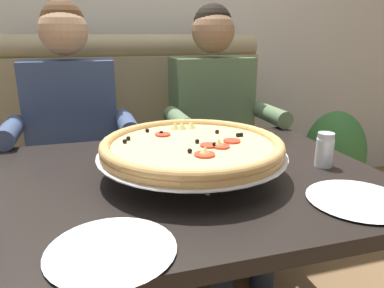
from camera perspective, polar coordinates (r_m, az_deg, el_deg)
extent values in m
cube|color=#998966|center=(2.02, -6.99, -9.73)|extent=(1.53, 0.60, 0.46)
cube|color=#998966|center=(2.24, -9.10, 5.22)|extent=(1.53, 0.18, 0.65)
cylinder|color=#998966|center=(2.19, -9.57, 14.86)|extent=(1.53, 0.14, 0.14)
cube|color=black|center=(1.12, -0.92, -5.80)|extent=(1.19, 0.90, 0.04)
cylinder|color=black|center=(1.60, -23.84, -14.20)|extent=(0.06, 0.06, 0.68)
cylinder|color=black|center=(1.77, 12.45, -9.97)|extent=(0.06, 0.06, 0.68)
cube|color=#2D3342|center=(1.65, -17.83, -5.15)|extent=(0.34, 0.40, 0.15)
cylinder|color=#2D3342|center=(1.58, -20.72, -19.16)|extent=(0.11, 0.11, 0.46)
cylinder|color=#2D3342|center=(1.57, -13.05, -18.63)|extent=(0.11, 0.11, 0.46)
cube|color=#38476B|center=(1.80, -18.33, 3.50)|extent=(0.40, 0.22, 0.56)
cylinder|color=#38476B|center=(1.61, -26.76, 1.74)|extent=(0.08, 0.28, 0.08)
cylinder|color=#38476B|center=(1.59, -10.25, 3.14)|extent=(0.08, 0.28, 0.08)
sphere|color=tan|center=(1.73, -19.63, 16.46)|extent=(0.21, 0.21, 0.21)
sphere|color=#472D19|center=(1.75, -19.73, 17.60)|extent=(0.19, 0.19, 0.19)
cube|color=#2D3342|center=(1.76, 5.22, -2.96)|extent=(0.34, 0.40, 0.15)
cylinder|color=#2D3342|center=(1.65, 4.87, -16.19)|extent=(0.11, 0.11, 0.46)
cylinder|color=#2D3342|center=(1.73, 11.29, -14.92)|extent=(0.11, 0.11, 0.46)
cube|color=#56704C|center=(1.90, 2.96, 5.04)|extent=(0.40, 0.22, 0.56)
cylinder|color=#56704C|center=(1.62, -2.15, 3.73)|extent=(0.08, 0.28, 0.08)
cylinder|color=#56704C|center=(1.79, 12.30, 4.60)|extent=(0.08, 0.28, 0.08)
sphere|color=#997051|center=(1.84, 3.37, 17.34)|extent=(0.21, 0.21, 0.21)
sphere|color=black|center=(1.85, 3.28, 18.42)|extent=(0.19, 0.19, 0.19)
cylinder|color=silver|center=(0.96, 2.52, -6.16)|extent=(0.01, 0.01, 0.07)
cylinder|color=silver|center=(1.14, -7.29, -2.60)|extent=(0.01, 0.01, 0.07)
cylinder|color=silver|center=(1.20, 4.89, -1.45)|extent=(0.01, 0.01, 0.07)
torus|color=silver|center=(1.09, 0.01, -1.87)|extent=(0.31, 0.31, 0.01)
cylinder|color=silver|center=(1.08, 0.01, -1.47)|extent=(0.56, 0.56, 0.00)
cylinder|color=tan|center=(1.08, 0.01, -0.92)|extent=(0.54, 0.54, 0.02)
torus|color=tan|center=(1.07, 0.01, 0.05)|extent=(0.54, 0.54, 0.03)
cylinder|color=#E5C17A|center=(1.08, 0.01, -0.21)|extent=(0.48, 0.48, 0.01)
cylinder|color=red|center=(1.04, 4.63, -0.37)|extent=(0.05, 0.05, 0.01)
cylinder|color=red|center=(1.05, 2.63, -0.21)|extent=(0.05, 0.05, 0.01)
cylinder|color=red|center=(1.10, 6.29, 0.48)|extent=(0.05, 0.05, 0.01)
cylinder|color=red|center=(0.97, 2.00, -1.66)|extent=(0.06, 0.06, 0.01)
cylinder|color=red|center=(1.17, -4.64, 1.52)|extent=(0.05, 0.05, 0.01)
sphere|color=black|center=(1.08, 0.82, 0.43)|extent=(0.01, 0.01, 0.01)
sphere|color=black|center=(1.16, 7.76, 1.49)|extent=(0.01, 0.01, 0.01)
sphere|color=black|center=(1.16, 7.24, 1.44)|extent=(0.01, 0.01, 0.01)
sphere|color=black|center=(0.99, -0.36, -1.08)|extent=(0.01, 0.01, 0.01)
sphere|color=black|center=(1.19, 3.97, 1.96)|extent=(0.01, 0.01, 0.01)
sphere|color=black|center=(1.10, -10.55, 0.43)|extent=(0.01, 0.01, 0.01)
sphere|color=black|center=(1.05, 3.58, -0.04)|extent=(0.01, 0.01, 0.01)
sphere|color=black|center=(1.18, -4.86, 1.78)|extent=(0.01, 0.01, 0.01)
sphere|color=black|center=(1.13, -10.00, 0.89)|extent=(0.01, 0.01, 0.01)
sphere|color=black|center=(1.24, -2.63, 2.68)|extent=(0.01, 0.01, 0.01)
sphere|color=black|center=(1.21, -7.07, 2.14)|extent=(0.01, 0.01, 0.01)
cone|color=#CCC675|center=(1.05, 4.19, 0.29)|extent=(0.04, 0.04, 0.02)
cone|color=#CCC675|center=(1.24, -2.72, 2.91)|extent=(0.04, 0.04, 0.02)
cone|color=#CCC675|center=(1.24, -1.62, 2.93)|extent=(0.04, 0.04, 0.02)
cone|color=#CCC675|center=(0.97, 2.04, -1.05)|extent=(0.04, 0.04, 0.02)
cone|color=#CCC675|center=(1.25, -0.14, 3.06)|extent=(0.04, 0.04, 0.02)
cylinder|color=white|center=(1.24, 20.13, -1.28)|extent=(0.06, 0.06, 0.09)
cylinder|color=silver|center=(1.25, 20.04, -2.13)|extent=(0.05, 0.05, 0.05)
cylinder|color=silver|center=(1.22, 20.39, 1.20)|extent=(0.05, 0.05, 0.02)
cylinder|color=white|center=(1.03, 24.71, -8.06)|extent=(0.18, 0.18, 0.01)
cone|color=white|center=(1.03, 24.77, -7.60)|extent=(0.26, 0.26, 0.01)
cylinder|color=white|center=(0.76, -12.58, -16.05)|extent=(0.18, 0.18, 0.01)
cone|color=white|center=(0.75, -12.63, -15.48)|extent=(0.26, 0.26, 0.01)
cylinder|color=brown|center=(2.46, 20.66, -8.76)|extent=(0.24, 0.24, 0.22)
ellipsoid|color=#336B33|center=(2.34, 21.49, -1.44)|extent=(0.36, 0.36, 0.52)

